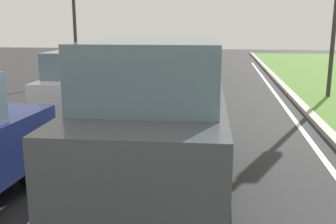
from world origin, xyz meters
The scene contains 7 objects.
ground_plane centered at (0.00, 14.00, 0.00)m, with size 60.00×60.00×0.00m, color #2D2D30.
lane_line_center centered at (-0.70, 14.00, 0.00)m, with size 0.12×32.00×0.01m, color silver.
lane_line_right_edge centered at (3.60, 14.00, 0.00)m, with size 0.12×32.00×0.01m, color silver.
curb_right centered at (4.10, 14.00, 0.06)m, with size 0.24×48.00×0.12m, color #9E9B93.
car_suv_ahead centered at (0.74, 9.17, 1.17)m, with size 2.10×4.56×2.28m.
car_hatchback_far centered at (-2.16, 14.04, 0.88)m, with size 1.84×3.76×1.78m.
traffic_light_overhead_left centered at (-4.60, 19.85, 3.25)m, with size 0.32×0.50×4.81m.
Camera 1 is at (1.64, 3.75, 2.49)m, focal length 41.70 mm.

